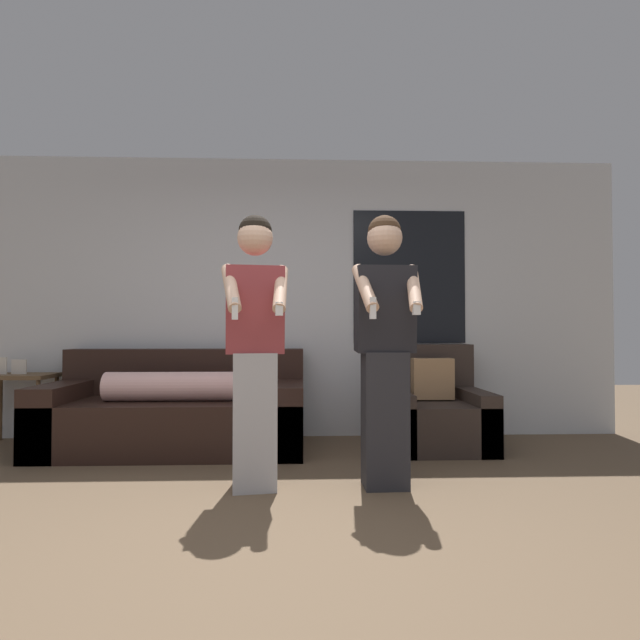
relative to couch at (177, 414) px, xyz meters
name	(u,v)px	position (x,y,z in m)	size (l,w,h in m)	color
ground_plane	(254,556)	(0.86, -2.08, -0.30)	(14.00, 14.00, 0.00)	brown
wall_back	(282,297)	(0.88, 0.52, 1.05)	(6.63, 0.07, 2.70)	silver
couch	(177,414)	(0.00, 0.00, 0.00)	(2.17, 0.97, 0.85)	black
armchair	(433,413)	(2.23, 0.03, -0.01)	(0.87, 0.87, 0.89)	#332823
side_table	(18,384)	(-1.49, 0.25, 0.23)	(0.60, 0.41, 0.78)	brown
person_left	(255,345)	(0.77, -1.12, 0.62)	(0.43, 0.50, 1.77)	#B2B2B7
person_right	(385,344)	(1.62, -1.11, 0.63)	(0.44, 0.47, 1.78)	#28282D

